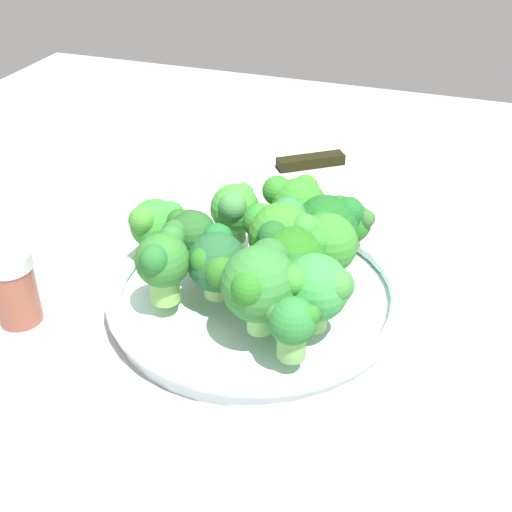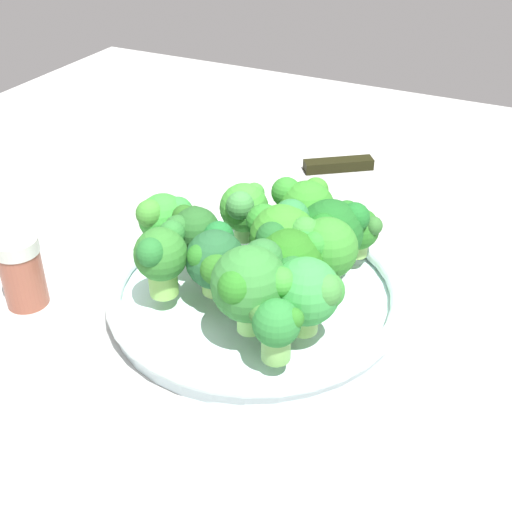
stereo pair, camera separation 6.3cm
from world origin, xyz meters
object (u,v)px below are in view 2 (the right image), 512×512
(bowl, at_px, (256,293))
(broccoli_floret_4, at_px, (193,231))
(broccoli_floret_12, at_px, (308,292))
(broccoli_floret_8, at_px, (288,263))
(broccoli_floret_10, at_px, (245,208))
(broccoli_floret_3, at_px, (305,207))
(broccoli_floret_9, at_px, (324,249))
(broccoli_floret_0, at_px, (161,255))
(broccoli_floret_6, at_px, (276,325))
(broccoli_floret_11, at_px, (164,218))
(broccoli_floret_13, at_px, (358,230))
(broccoli_floret_5, at_px, (332,230))
(broccoli_floret_7, at_px, (284,234))
(broccoli_floret_2, at_px, (215,259))
(knife, at_px, (303,168))
(broccoli_floret_1, at_px, (251,281))
(pepper_shaker, at_px, (22,271))

(bowl, distance_m, broccoli_floret_4, 0.09)
(broccoli_floret_4, xyz_separation_m, broccoli_floret_12, (0.14, -0.04, 0.00))
(bowl, height_order, broccoli_floret_12, broccoli_floret_12)
(broccoli_floret_8, bearing_deg, broccoli_floret_10, 136.17)
(broccoli_floret_3, bearing_deg, broccoli_floret_9, -54.26)
(bowl, distance_m, broccoli_floret_8, 0.07)
(broccoli_floret_0, height_order, broccoli_floret_6, broccoli_floret_0)
(broccoli_floret_8, bearing_deg, broccoli_floret_11, 169.36)
(broccoli_floret_11, bearing_deg, broccoli_floret_12, -18.44)
(broccoli_floret_13, bearing_deg, broccoli_floret_8, -107.32)
(broccoli_floret_5, distance_m, broccoli_floret_7, 0.05)
(broccoli_floret_2, relative_size, broccoli_floret_3, 0.91)
(broccoli_floret_9, bearing_deg, knife, 115.88)
(bowl, distance_m, broccoli_floret_1, 0.10)
(bowl, xyz_separation_m, broccoli_floret_5, (0.05, 0.06, 0.06))
(broccoli_floret_8, xyz_separation_m, broccoli_floret_11, (-0.15, 0.03, -0.01))
(broccoli_floret_9, distance_m, broccoli_floret_13, 0.07)
(broccoli_floret_5, bearing_deg, broccoli_floret_12, -80.27)
(broccoli_floret_12, height_order, broccoli_floret_13, broccoli_floret_12)
(broccoli_floret_0, relative_size, broccoli_floret_13, 1.32)
(broccoli_floret_4, relative_size, broccoli_floret_5, 0.91)
(broccoli_floret_9, xyz_separation_m, broccoli_floret_10, (-0.11, 0.05, -0.01))
(broccoli_floret_3, height_order, broccoli_floret_10, broccoli_floret_3)
(pepper_shaker, bearing_deg, knife, 71.73)
(broccoli_floret_7, xyz_separation_m, broccoli_floret_10, (-0.06, 0.04, -0.01))
(broccoli_floret_13, bearing_deg, knife, 124.81)
(broccoli_floret_3, bearing_deg, broccoli_floret_4, -134.20)
(broccoli_floret_6, bearing_deg, broccoli_floret_2, 146.23)
(broccoli_floret_6, xyz_separation_m, broccoli_floret_10, (-0.11, 0.16, 0.00))
(broccoli_floret_7, xyz_separation_m, broccoli_floret_9, (0.04, -0.00, -0.00))
(broccoli_floret_7, xyz_separation_m, broccoli_floret_8, (0.02, -0.04, -0.00))
(knife, height_order, pepper_shaker, pepper_shaker)
(broccoli_floret_2, distance_m, broccoli_floret_8, 0.07)
(broccoli_floret_0, xyz_separation_m, broccoli_floret_8, (0.11, 0.04, -0.00))
(bowl, relative_size, broccoli_floret_5, 4.02)
(broccoli_floret_2, height_order, pepper_shaker, broccoli_floret_2)
(broccoli_floret_0, xyz_separation_m, broccoli_floret_5, (0.12, 0.11, -0.00))
(broccoli_floret_1, xyz_separation_m, broccoli_floret_8, (0.01, 0.05, -0.01))
(broccoli_floret_0, relative_size, broccoli_floret_2, 1.01)
(broccoli_floret_1, distance_m, broccoli_floret_3, 0.15)
(broccoli_floret_13, xyz_separation_m, pepper_shaker, (-0.28, -0.19, -0.02))
(broccoli_floret_5, height_order, broccoli_floret_7, broccoli_floret_7)
(broccoli_floret_11, bearing_deg, broccoli_floret_1, -29.28)
(broccoli_floret_8, height_order, broccoli_floret_10, broccoli_floret_8)
(broccoli_floret_7, height_order, broccoli_floret_10, broccoli_floret_7)
(broccoli_floret_2, xyz_separation_m, broccoli_floret_8, (0.07, 0.02, 0.01))
(broccoli_floret_1, bearing_deg, broccoli_floret_3, 94.50)
(broccoli_floret_11, bearing_deg, broccoli_floret_9, 1.55)
(broccoli_floret_9, bearing_deg, broccoli_floret_0, -150.99)
(broccoli_floret_8, relative_size, broccoli_floret_12, 1.02)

